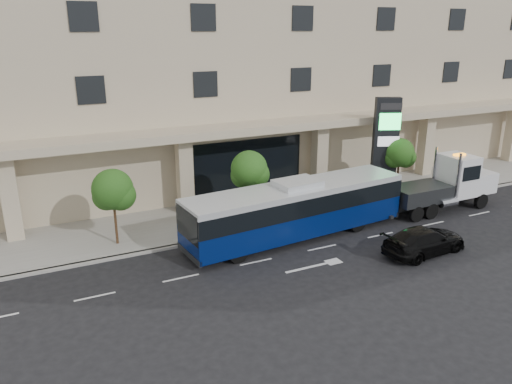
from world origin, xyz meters
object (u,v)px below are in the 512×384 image
Objects in this scene: city_bus at (297,209)px; black_sedan at (424,241)px; signage_pylon at (385,146)px; tow_truck at (447,185)px.

city_bus reaches higher than black_sedan.
city_bus is 2.74× the size of black_sedan.
signage_pylon is at bearing 17.06° from city_bus.
tow_truck reaches higher than black_sedan.
tow_truck is 1.29× the size of signage_pylon.
black_sedan is at bearing -48.92° from city_bus.
tow_truck is (11.19, -0.23, -0.07)m from city_bus.
signage_pylon is (9.16, 3.74, 1.88)m from city_bus.
tow_truck is at bearing -40.11° from signage_pylon.
signage_pylon is (4.13, 8.56, 2.89)m from black_sedan.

